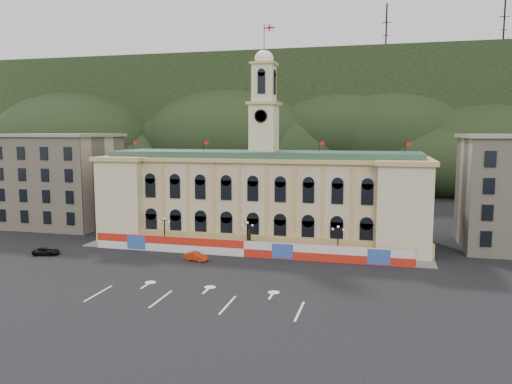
% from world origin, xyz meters
% --- Properties ---
extents(ground, '(260.00, 260.00, 0.00)m').
position_xyz_m(ground, '(0.00, 0.00, 0.00)').
color(ground, black).
rests_on(ground, ground).
extents(lane_markings, '(26.00, 10.00, 0.02)m').
position_xyz_m(lane_markings, '(0.00, -5.00, 0.00)').
color(lane_markings, white).
rests_on(lane_markings, ground).
extents(hill_ridge, '(230.00, 80.00, 64.00)m').
position_xyz_m(hill_ridge, '(0.03, 121.99, 19.48)').
color(hill_ridge, black).
rests_on(hill_ridge, ground).
extents(city_hall, '(56.20, 17.60, 37.10)m').
position_xyz_m(city_hall, '(0.00, 27.63, 7.85)').
color(city_hall, beige).
rests_on(city_hall, ground).
extents(side_building_left, '(21.00, 17.00, 18.60)m').
position_xyz_m(side_building_left, '(-43.00, 30.93, 9.33)').
color(side_building_left, tan).
rests_on(side_building_left, ground).
extents(hoarding_fence, '(50.00, 0.44, 2.50)m').
position_xyz_m(hoarding_fence, '(0.06, 15.07, 1.25)').
color(hoarding_fence, red).
rests_on(hoarding_fence, ground).
extents(pavement, '(56.00, 5.50, 0.16)m').
position_xyz_m(pavement, '(0.00, 17.75, 0.08)').
color(pavement, slate).
rests_on(pavement, ground).
extents(statue, '(1.40, 1.40, 3.72)m').
position_xyz_m(statue, '(0.00, 18.00, 1.19)').
color(statue, '#595651').
rests_on(statue, ground).
extents(lamp_left, '(1.96, 0.44, 5.15)m').
position_xyz_m(lamp_left, '(-14.00, 17.00, 3.07)').
color(lamp_left, black).
rests_on(lamp_left, ground).
extents(lamp_center, '(1.96, 0.44, 5.15)m').
position_xyz_m(lamp_center, '(0.00, 17.00, 3.07)').
color(lamp_center, black).
rests_on(lamp_center, ground).
extents(lamp_right, '(1.96, 0.44, 5.15)m').
position_xyz_m(lamp_right, '(14.00, 17.00, 3.07)').
color(lamp_right, black).
rests_on(lamp_right, ground).
extents(red_sedan, '(3.32, 4.49, 1.25)m').
position_xyz_m(red_sedan, '(-6.27, 10.99, 0.63)').
color(red_sedan, '#B62B0D').
rests_on(red_sedan, ground).
extents(black_suv, '(3.74, 4.92, 1.13)m').
position_xyz_m(black_suv, '(-30.00, 8.50, 0.56)').
color(black_suv, black).
rests_on(black_suv, ground).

